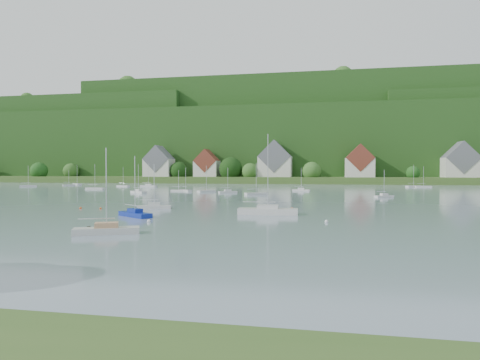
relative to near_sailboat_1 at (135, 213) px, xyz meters
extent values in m
cube|color=#375720|center=(-3.02, 167.00, 1.06)|extent=(600.00, 60.00, 3.00)
cube|color=#1B3F14|center=(-3.02, 242.00, 19.56)|extent=(620.00, 160.00, 40.00)
cube|color=#1B3F14|center=(-153.02, 227.00, 23.56)|extent=(200.00, 120.00, 52.00)
cube|color=#1B3F14|center=(6.98, 237.00, 27.56)|extent=(240.00, 130.00, 60.00)
sphere|color=#2F5E22|center=(-111.10, 158.48, 5.36)|extent=(8.61, 8.61, 8.61)
sphere|color=#1A4715|center=(-122.79, 147.47, 5.50)|extent=(9.03, 9.03, 9.03)
sphere|color=#2F5E22|center=(-9.82, 150.88, 5.22)|extent=(8.19, 8.19, 8.19)
sphere|color=#2F5E22|center=(-54.98, 153.07, 4.67)|extent=(6.49, 6.49, 6.49)
sphere|color=#2F5E22|center=(43.83, 159.09, 6.52)|extent=(12.16, 12.16, 12.16)
sphere|color=#2F5E22|center=(19.96, 146.94, 5.40)|extent=(8.73, 8.73, 8.73)
sphere|color=black|center=(-46.90, 152.86, 5.59)|extent=(9.32, 9.32, 9.32)
sphere|color=#1A4715|center=(64.82, 148.69, 4.59)|extent=(6.24, 6.24, 6.24)
sphere|color=black|center=(86.40, 161.54, 5.22)|extent=(8.16, 8.16, 8.16)
sphere|color=black|center=(-20.02, 153.36, 6.44)|extent=(11.92, 11.92, 11.92)
sphere|color=#2F5E22|center=(-122.74, 195.54, 51.40)|extent=(10.52, 10.52, 10.52)
sphere|color=#1A4715|center=(-87.30, 230.14, 51.36)|extent=(10.29, 10.29, 10.29)
sphere|color=black|center=(-193.38, 225.02, 51.37)|extent=(10.31, 10.31, 10.31)
sphere|color=black|center=(-178.21, 200.36, 50.99)|extent=(8.14, 8.14, 8.14)
sphere|color=#2F5E22|center=(-180.59, 229.59, 50.82)|extent=(7.15, 7.15, 7.15)
sphere|color=black|center=(-71.19, 218.39, 50.82)|extent=(7.18, 7.18, 7.18)
sphere|color=#2F5E22|center=(-161.00, 188.69, 51.12)|extent=(8.89, 8.89, 8.89)
sphere|color=black|center=(-196.34, 220.95, 51.31)|extent=(9.97, 9.97, 9.97)
sphere|color=#1A4715|center=(36.47, 222.03, 59.81)|extent=(12.83, 12.83, 12.83)
sphere|color=#2F5E22|center=(-42.95, 209.18, 58.99)|extent=(8.18, 8.18, 8.18)
sphere|color=#1A4715|center=(-1.91, 246.65, 59.79)|extent=(12.73, 12.73, 12.73)
sphere|color=#1A4715|center=(80.37, 211.54, 59.58)|extent=(11.50, 11.50, 11.50)
sphere|color=#1A4715|center=(57.69, 241.89, 60.13)|extent=(14.65, 14.65, 14.65)
sphere|color=#2F5E22|center=(36.23, 198.29, 59.65)|extent=(11.95, 11.95, 11.95)
sphere|color=#2F5E22|center=(-50.17, 241.30, 58.80)|extent=(7.07, 7.07, 7.07)
sphere|color=black|center=(-6.49, 210.31, 59.00)|extent=(8.21, 8.21, 8.21)
sphere|color=#2F5E22|center=(-25.84, 234.10, 59.71)|extent=(12.24, 12.24, 12.24)
sphere|color=#2F5E22|center=(111.48, 209.98, 59.14)|extent=(9.00, 9.00, 9.00)
sphere|color=#2F5E22|center=(-98.52, 202.90, 59.95)|extent=(13.65, 13.65, 13.65)
sphere|color=#1A4715|center=(98.01, 224.97, 58.97)|extent=(8.03, 8.03, 8.03)
sphere|color=#2F5E22|center=(97.46, 225.36, 48.18)|extent=(14.97, 14.97, 14.97)
sphere|color=#1A4715|center=(75.64, 222.82, 47.27)|extent=(9.78, 9.78, 9.78)
sphere|color=#1A4715|center=(116.66, 221.71, 47.67)|extent=(12.02, 12.02, 12.02)
sphere|color=#2F5E22|center=(96.12, 214.23, 47.22)|extent=(9.48, 9.48, 9.48)
sphere|color=#1A4715|center=(-43.00, 229.14, 41.66)|extent=(12.01, 12.01, 12.01)
sphere|color=black|center=(115.65, 219.35, 42.20)|extent=(15.08, 15.08, 15.08)
sphere|color=#2F5E22|center=(105.38, 235.02, 42.36)|extent=(15.99, 15.99, 15.99)
sphere|color=black|center=(-6.73, 239.21, 42.31)|extent=(15.72, 15.72, 15.72)
sphere|color=#1A4715|center=(7.86, 234.93, 41.41)|extent=(10.54, 10.54, 10.54)
sphere|color=#1A4715|center=(-196.33, 265.62, 40.99)|extent=(8.18, 8.18, 8.18)
sphere|color=black|center=(-178.93, 256.59, 41.09)|extent=(8.74, 8.74, 8.74)
sphere|color=black|center=(-194.79, 235.51, 42.25)|extent=(15.38, 15.38, 15.38)
cube|color=silver|center=(-58.02, 154.00, 7.06)|extent=(14.00, 10.00, 9.00)
cube|color=slate|center=(-58.02, 154.00, 11.56)|extent=(14.00, 10.40, 14.00)
cube|color=silver|center=(-33.02, 156.00, 6.56)|extent=(12.00, 9.00, 8.00)
cube|color=brown|center=(-33.02, 156.00, 10.56)|extent=(12.00, 9.36, 12.00)
cube|color=silver|center=(1.98, 155.00, 7.56)|extent=(16.00, 11.00, 10.00)
cube|color=slate|center=(1.98, 155.00, 12.56)|extent=(16.00, 11.44, 16.00)
cube|color=silver|center=(41.98, 153.00, 7.06)|extent=(13.00, 10.00, 9.00)
cube|color=brown|center=(41.98, 153.00, 11.56)|extent=(13.00, 10.40, 13.00)
cube|color=silver|center=(86.98, 157.00, 7.06)|extent=(15.00, 10.00, 9.00)
cube|color=slate|center=(86.98, 157.00, 11.56)|extent=(15.00, 10.40, 15.00)
cube|color=navy|center=(0.00, 0.00, -0.14)|extent=(5.88, 4.83, 0.60)
cube|color=navy|center=(0.00, 0.00, 0.41)|extent=(2.40, 2.17, 0.50)
cylinder|color=silver|center=(0.00, 0.00, 3.92)|extent=(0.10, 0.10, 7.51)
cylinder|color=silver|center=(-0.74, 0.52, 1.06)|extent=(2.75, 1.96, 0.08)
cube|color=silver|center=(3.90, -14.86, -0.13)|extent=(6.40, 4.12, 0.62)
cube|color=tan|center=(3.90, -14.86, 0.44)|extent=(2.49, 2.00, 0.50)
cylinder|color=silver|center=(3.90, -14.86, 4.08)|extent=(0.10, 0.10, 7.79)
cylinder|color=silver|center=(3.05, -15.24, 1.09)|extent=(3.16, 1.46, 0.08)
cube|color=silver|center=(-2.06, 11.61, -0.17)|extent=(5.55, 2.96, 0.53)
cube|color=silver|center=(-2.06, 11.61, 0.35)|extent=(2.09, 1.54, 0.50)
cylinder|color=silver|center=(-2.06, 11.61, 3.44)|extent=(0.10, 0.10, 6.68)
cylinder|color=silver|center=(-2.83, 11.39, 1.00)|extent=(2.84, 0.91, 0.08)
cube|color=silver|center=(17.07, 6.50, -0.02)|extent=(8.50, 2.75, 0.84)
cube|color=silver|center=(17.07, 6.50, 0.65)|extent=(3.01, 1.78, 0.50)
cylinder|color=silver|center=(17.07, 6.50, 5.65)|extent=(0.10, 0.10, 10.49)
cylinder|color=silver|center=(15.81, 6.44, 1.30)|extent=(4.61, 0.30, 0.08)
sphere|color=#DC521D|center=(-13.54, 9.00, -0.44)|extent=(0.41, 0.41, 0.41)
sphere|color=white|center=(4.21, -5.29, -0.44)|extent=(0.43, 0.43, 0.43)
sphere|color=#DC521D|center=(19.88, 15.02, -0.44)|extent=(0.38, 0.38, 0.38)
sphere|color=#DC521D|center=(-10.16, 9.23, -0.44)|extent=(0.38, 0.38, 0.38)
sphere|color=white|center=(25.10, -1.54, -0.44)|extent=(0.41, 0.41, 0.41)
ellipsoid|color=black|center=(0.00, -11.53, -0.34)|extent=(0.43, 0.27, 0.27)
sphere|color=black|center=(0.18, -11.53, -0.22)|extent=(0.12, 0.12, 0.12)
ellipsoid|color=black|center=(1.20, -10.33, -0.34)|extent=(0.43, 0.27, 0.27)
sphere|color=black|center=(1.38, -10.33, -0.22)|extent=(0.12, 0.12, 0.12)
cube|color=silver|center=(8.30, 52.82, -0.14)|extent=(5.80, 4.79, 0.59)
cylinder|color=silver|center=(8.30, 52.82, 3.86)|extent=(0.10, 0.10, 7.42)
cylinder|color=silver|center=(7.57, 52.31, 1.06)|extent=(2.71, 1.95, 0.08)
cube|color=silver|center=(-38.79, 95.44, -0.11)|extent=(6.63, 2.63, 0.65)
cube|color=silver|center=(-38.79, 95.44, 0.46)|extent=(2.40, 1.55, 0.50)
cylinder|color=silver|center=(-38.79, 95.44, 4.24)|extent=(0.10, 0.10, 8.06)
cylinder|color=silver|center=(-39.75, 95.57, 1.11)|extent=(3.53, 0.54, 0.08)
cube|color=silver|center=(-76.30, 102.65, -0.20)|extent=(4.10, 4.45, 0.47)
cylinder|color=silver|center=(-76.30, 102.65, 2.99)|extent=(0.10, 0.10, 5.92)
cylinder|color=silver|center=(-76.77, 102.12, 0.94)|extent=(1.77, 2.02, 0.08)
cube|color=silver|center=(57.59, 111.42, -0.13)|extent=(6.12, 4.69, 0.61)
cylinder|color=silver|center=(57.59, 111.42, 4.01)|extent=(0.10, 0.10, 7.67)
cylinder|color=silver|center=(56.81, 110.93, 1.08)|extent=(2.91, 1.85, 0.08)
cube|color=silver|center=(38.58, 48.57, -0.20)|extent=(4.66, 3.63, 0.47)
cube|color=silver|center=(38.58, 48.57, 0.28)|extent=(1.88, 1.66, 0.50)
cylinder|color=silver|center=(38.58, 48.57, 2.96)|extent=(0.10, 0.10, 5.86)
cylinder|color=silver|center=(37.99, 48.19, 0.93)|extent=(2.22, 1.46, 0.08)
cube|color=silver|center=(-17.08, 66.68, -0.20)|extent=(4.74, 1.68, 0.46)
cylinder|color=silver|center=(-17.08, 66.68, 2.93)|extent=(0.10, 0.10, 5.81)
cylinder|color=silver|center=(-17.77, 66.74, 0.93)|extent=(2.55, 0.29, 0.08)
cube|color=silver|center=(-7.67, 63.44, -0.16)|extent=(4.65, 5.37, 0.56)
cylinder|color=silver|center=(-7.67, 63.44, 3.61)|extent=(0.10, 0.10, 6.98)
cylinder|color=silver|center=(-8.18, 62.78, 1.02)|extent=(1.94, 2.48, 0.08)
cube|color=silver|center=(-0.76, 60.45, -0.18)|extent=(5.13, 3.87, 0.51)
cube|color=silver|center=(-0.76, 60.45, 0.33)|extent=(2.05, 1.79, 0.50)
cylinder|color=silver|center=(-0.76, 60.45, 3.28)|extent=(0.10, 0.10, 6.41)
cylinder|color=silver|center=(-1.42, 60.05, 0.98)|extent=(2.46, 1.52, 0.08)
cube|color=silver|center=(-84.73, 89.47, -0.14)|extent=(5.81, 4.74, 0.59)
cylinder|color=silver|center=(-84.73, 89.47, 3.86)|extent=(0.10, 0.10, 7.40)
cylinder|color=silver|center=(-85.46, 88.97, 1.06)|extent=(2.72, 1.92, 0.08)
cube|color=silver|center=(-47.96, 73.42, -0.13)|extent=(6.16, 1.88, 0.61)
cylinder|color=silver|center=(-47.96, 73.42, 4.00)|extent=(0.10, 0.10, 7.64)
cylinder|color=silver|center=(-48.88, 73.39, 1.07)|extent=(3.36, 0.17, 0.08)
cube|color=silver|center=(-24.54, 55.13, -0.14)|extent=(5.76, 4.65, 0.59)
cube|color=silver|center=(-24.54, 55.13, 0.40)|extent=(2.34, 2.10, 0.50)
cylinder|color=silver|center=(-24.54, 55.13, 3.81)|extent=(0.10, 0.10, 7.32)
cylinder|color=silver|center=(-25.26, 55.62, 1.05)|extent=(2.71, 1.88, 0.08)
cube|color=silver|center=(60.72, 110.21, -0.15)|extent=(5.89, 2.64, 0.57)
cylinder|color=silver|center=(60.72, 110.21, 3.69)|extent=(0.10, 0.10, 7.12)
cylinder|color=silver|center=(59.88, 110.05, 1.03)|extent=(3.09, 0.67, 0.08)
cube|color=silver|center=(18.52, 74.60, -0.18)|extent=(5.36, 2.37, 0.52)
cube|color=silver|center=(18.52, 74.60, 0.33)|extent=(1.97, 1.33, 0.50)
cylinder|color=silver|center=(18.52, 74.60, 3.32)|extent=(0.10, 0.10, 6.48)
cylinder|color=silver|center=(17.76, 74.75, 0.98)|extent=(2.82, 0.60, 0.08)
cube|color=silver|center=(-77.30, 110.24, -0.12)|extent=(5.99, 5.40, 0.63)
cylinder|color=silver|center=(-77.30, 110.24, 4.15)|extent=(0.10, 0.10, 7.90)
cylinder|color=silver|center=(-78.03, 110.84, 1.10)|extent=(2.72, 2.29, 0.08)
cube|color=silver|center=(-49.01, 95.52, -0.16)|extent=(5.65, 3.08, 0.54)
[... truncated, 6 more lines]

